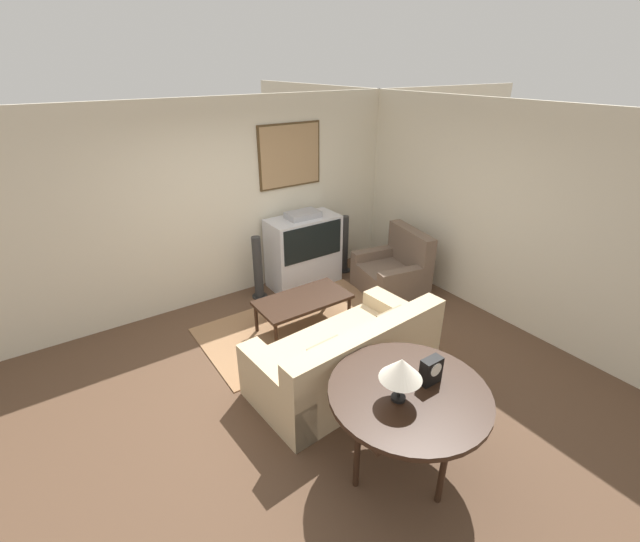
{
  "coord_description": "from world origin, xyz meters",
  "views": [
    {
      "loc": [
        -2.1,
        -3.19,
        3.08
      ],
      "look_at": [
        0.56,
        0.71,
        0.75
      ],
      "focal_mm": 24.0,
      "sensor_mm": 36.0,
      "label": 1
    }
  ],
  "objects_px": {
    "tv": "(304,251)",
    "armchair": "(393,273)",
    "mantel_clock": "(431,371)",
    "couch": "(347,359)",
    "coffee_table": "(303,301)",
    "console_table": "(409,397)",
    "speaker_tower_left": "(258,270)",
    "speaker_tower_right": "(344,246)",
    "table_lamp": "(401,369)"
  },
  "relations": [
    {
      "from": "mantel_clock",
      "to": "couch",
      "type": "bearing_deg",
      "value": 87.55
    },
    {
      "from": "speaker_tower_right",
      "to": "speaker_tower_left",
      "type": "bearing_deg",
      "value": 180.0
    },
    {
      "from": "couch",
      "to": "console_table",
      "type": "relative_size",
      "value": 1.6
    },
    {
      "from": "couch",
      "to": "mantel_clock",
      "type": "bearing_deg",
      "value": 83.32
    },
    {
      "from": "tv",
      "to": "console_table",
      "type": "relative_size",
      "value": 0.91
    },
    {
      "from": "couch",
      "to": "armchair",
      "type": "xyz_separation_m",
      "value": [
        1.79,
        1.22,
        -0.01
      ]
    },
    {
      "from": "armchair",
      "to": "console_table",
      "type": "distance_m",
      "value": 3.12
    },
    {
      "from": "coffee_table",
      "to": "speaker_tower_left",
      "type": "distance_m",
      "value": 1.05
    },
    {
      "from": "armchair",
      "to": "console_table",
      "type": "height_order",
      "value": "armchair"
    },
    {
      "from": "armchair",
      "to": "speaker_tower_right",
      "type": "distance_m",
      "value": 0.97
    },
    {
      "from": "table_lamp",
      "to": "armchair",
      "type": "bearing_deg",
      "value": 46.87
    },
    {
      "from": "tv",
      "to": "coffee_table",
      "type": "height_order",
      "value": "tv"
    },
    {
      "from": "tv",
      "to": "table_lamp",
      "type": "xyz_separation_m",
      "value": [
        -1.23,
        -3.27,
        0.54
      ]
    },
    {
      "from": "couch",
      "to": "coffee_table",
      "type": "height_order",
      "value": "couch"
    },
    {
      "from": "armchair",
      "to": "coffee_table",
      "type": "relative_size",
      "value": 0.92
    },
    {
      "from": "tv",
      "to": "mantel_clock",
      "type": "xyz_separation_m",
      "value": [
        -0.89,
        -3.27,
        0.37
      ]
    },
    {
      "from": "table_lamp",
      "to": "speaker_tower_right",
      "type": "height_order",
      "value": "table_lamp"
    },
    {
      "from": "armchair",
      "to": "coffee_table",
      "type": "xyz_separation_m",
      "value": [
        -1.62,
        -0.09,
        0.1
      ]
    },
    {
      "from": "couch",
      "to": "table_lamp",
      "type": "xyz_separation_m",
      "value": [
        -0.38,
        -1.1,
        0.78
      ]
    },
    {
      "from": "table_lamp",
      "to": "speaker_tower_left",
      "type": "height_order",
      "value": "table_lamp"
    },
    {
      "from": "table_lamp",
      "to": "tv",
      "type": "bearing_deg",
      "value": 69.39
    },
    {
      "from": "coffee_table",
      "to": "mantel_clock",
      "type": "xyz_separation_m",
      "value": [
        -0.22,
        -2.23,
        0.52
      ]
    },
    {
      "from": "couch",
      "to": "coffee_table",
      "type": "bearing_deg",
      "value": -103.12
    },
    {
      "from": "armchair",
      "to": "mantel_clock",
      "type": "height_order",
      "value": "mantel_clock"
    },
    {
      "from": "console_table",
      "to": "couch",
      "type": "bearing_deg",
      "value": 77.09
    },
    {
      "from": "console_table",
      "to": "table_lamp",
      "type": "relative_size",
      "value": 3.39
    },
    {
      "from": "speaker_tower_right",
      "to": "tv",
      "type": "bearing_deg",
      "value": -179.84
    },
    {
      "from": "armchair",
      "to": "table_lamp",
      "type": "relative_size",
      "value": 2.89
    },
    {
      "from": "coffee_table",
      "to": "speaker_tower_right",
      "type": "bearing_deg",
      "value": 35.97
    },
    {
      "from": "speaker_tower_left",
      "to": "speaker_tower_right",
      "type": "relative_size",
      "value": 1.0
    },
    {
      "from": "armchair",
      "to": "mantel_clock",
      "type": "xyz_separation_m",
      "value": [
        -1.84,
        -2.32,
        0.62
      ]
    },
    {
      "from": "armchair",
      "to": "speaker_tower_left",
      "type": "height_order",
      "value": "speaker_tower_left"
    },
    {
      "from": "couch",
      "to": "tv",
      "type": "bearing_deg",
      "value": -115.58
    },
    {
      "from": "tv",
      "to": "armchair",
      "type": "relative_size",
      "value": 1.07
    },
    {
      "from": "speaker_tower_left",
      "to": "tv",
      "type": "bearing_deg",
      "value": -0.16
    },
    {
      "from": "armchair",
      "to": "console_table",
      "type": "relative_size",
      "value": 0.85
    },
    {
      "from": "tv",
      "to": "couch",
      "type": "distance_m",
      "value": 2.34
    },
    {
      "from": "armchair",
      "to": "couch",
      "type": "bearing_deg",
      "value": -44.77
    },
    {
      "from": "tv",
      "to": "armchair",
      "type": "distance_m",
      "value": 1.36
    },
    {
      "from": "couch",
      "to": "speaker_tower_right",
      "type": "xyz_separation_m",
      "value": [
        1.61,
        2.17,
        0.13
      ]
    },
    {
      "from": "armchair",
      "to": "coffee_table",
      "type": "distance_m",
      "value": 1.62
    },
    {
      "from": "speaker_tower_left",
      "to": "couch",
      "type": "bearing_deg",
      "value": -92.19
    },
    {
      "from": "coffee_table",
      "to": "mantel_clock",
      "type": "bearing_deg",
      "value": -95.72
    },
    {
      "from": "console_table",
      "to": "speaker_tower_left",
      "type": "height_order",
      "value": "speaker_tower_left"
    },
    {
      "from": "tv",
      "to": "armchair",
      "type": "bearing_deg",
      "value": -44.85
    },
    {
      "from": "couch",
      "to": "table_lamp",
      "type": "bearing_deg",
      "value": 66.63
    },
    {
      "from": "coffee_table",
      "to": "speaker_tower_right",
      "type": "height_order",
      "value": "speaker_tower_right"
    },
    {
      "from": "coffee_table",
      "to": "speaker_tower_right",
      "type": "xyz_separation_m",
      "value": [
        1.43,
        1.04,
        0.05
      ]
    },
    {
      "from": "tv",
      "to": "console_table",
      "type": "bearing_deg",
      "value": -108.61
    },
    {
      "from": "couch",
      "to": "speaker_tower_right",
      "type": "height_order",
      "value": "speaker_tower_right"
    }
  ]
}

